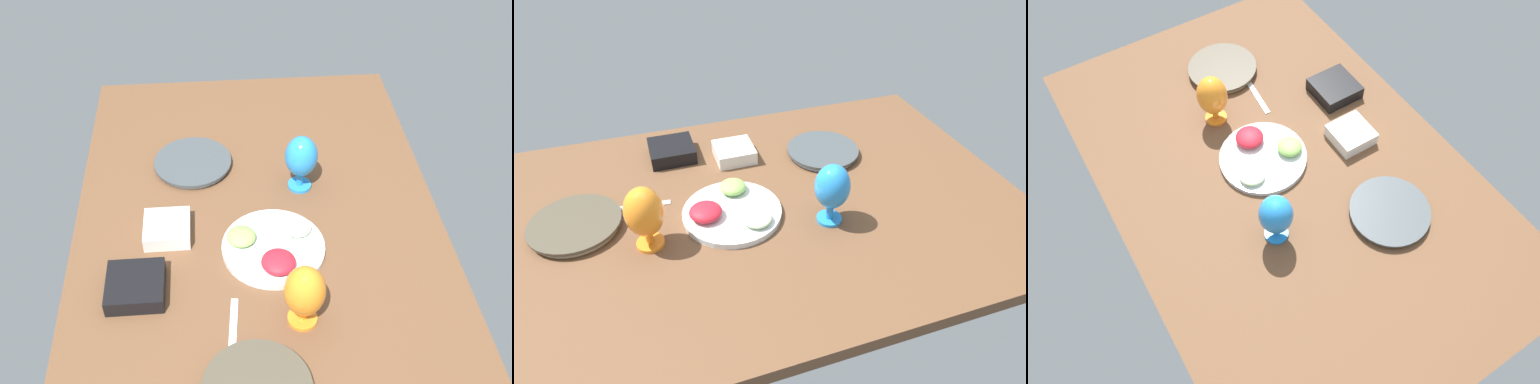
{
  "view_description": "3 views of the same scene",
  "coord_description": "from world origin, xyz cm",
  "views": [
    {
      "loc": [
        117.65,
        -10.73,
        123.87
      ],
      "look_at": [
        -8.89,
        -0.53,
        7.83
      ],
      "focal_mm": 43.12,
      "sensor_mm": 36.0,
      "label": 1
    },
    {
      "loc": [
        26.3,
        97.72,
        81.75
      ],
      "look_at": [
        -4.13,
        5.81,
        7.83
      ],
      "focal_mm": 31.25,
      "sensor_mm": 36.0,
      "label": 2
    },
    {
      "loc": [
        -72.96,
        44.75,
        122.76
      ],
      "look_at": [
        -12.05,
        6.51,
        7.83
      ],
      "focal_mm": 33.13,
      "sensor_mm": 36.0,
      "label": 3
    }
  ],
  "objects": [
    {
      "name": "dinner_plate_left",
      "position": [
        -30.98,
        -18.52,
        1.18
      ],
      "size": [
        24.02,
        24.02,
        2.28
      ],
      "color": "silver",
      "rests_on": "ground_plane"
    },
    {
      "name": "hurricane_glass_blue",
      "position": [
        -18.98,
        13.44,
        11.11
      ],
      "size": [
        9.61,
        9.61,
        18.11
      ],
      "color": "#2687E1",
      "rests_on": "ground_plane"
    },
    {
      "name": "square_bowl_white",
      "position": [
        -1.92,
        -25.65,
        2.52
      ],
      "size": [
        12.59,
        12.59,
        4.53
      ],
      "color": "white",
      "rests_on": "ground_plane"
    },
    {
      "name": "hurricane_glass_orange",
      "position": [
        29.4,
        7.72,
        10.6
      ],
      "size": [
        9.93,
        9.93,
        18.04
      ],
      "color": "orange",
      "rests_on": "ground_plane"
    },
    {
      "name": "dinner_plate_right",
      "position": [
        48.04,
        -4.86,
        1.3
      ],
      "size": [
        24.7,
        24.7,
        2.49
      ],
      "color": "beige",
      "rests_on": "ground_plane"
    },
    {
      "name": "fork_by_right_plate",
      "position": [
        30.95,
        -9.24,
        0.3
      ],
      "size": [
        18.09,
        3.53,
        0.6
      ],
      "primitive_type": "cube",
      "rotation": [
        0.0,
        0.0,
        -0.1
      ],
      "color": "silver",
      "rests_on": "ground_plane"
    },
    {
      "name": "ground_plane",
      "position": [
        0.0,
        0.0,
        -2.0
      ],
      "size": [
        160.0,
        104.0,
        4.0
      ],
      "primitive_type": "cube",
      "color": "brown"
    },
    {
      "name": "square_bowl_black",
      "position": [
        17.71,
        -33.05,
        2.59
      ],
      "size": [
        14.51,
        14.51,
        4.65
      ],
      "color": "black",
      "rests_on": "ground_plane"
    },
    {
      "name": "fruit_platter",
      "position": [
        6.56,
        2.77,
        1.71
      ],
      "size": [
        27.93,
        27.93,
        5.42
      ],
      "color": "silver",
      "rests_on": "ground_plane"
    }
  ]
}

